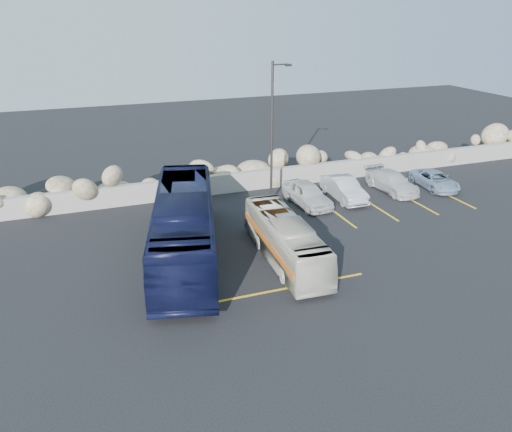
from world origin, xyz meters
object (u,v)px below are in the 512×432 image
object	(u,v)px
lamppost	(273,130)
vintage_bus	(285,240)
car_c	(392,182)
car_a	(307,194)
car_d	(435,180)
tour_coach	(184,226)
car_b	(344,189)

from	to	relation	value
lamppost	vintage_bus	bearing A→B (deg)	-107.18
lamppost	car_c	xyz separation A→B (m)	(7.73, -0.76, -3.70)
lamppost	car_a	distance (m)	4.17
car_a	car_d	world-z (taller)	car_a
tour_coach	car_c	world-z (taller)	tour_coach
vintage_bus	car_b	size ratio (longest dim) A/B	1.85
lamppost	vintage_bus	size ratio (longest dim) A/B	1.09
car_c	car_d	bearing A→B (deg)	-12.34
car_a	car_c	xyz separation A→B (m)	(5.98, 0.34, -0.08)
tour_coach	car_a	xyz separation A→B (m)	(8.03, 3.98, -0.85)
lamppost	car_c	world-z (taller)	lamppost
car_a	car_b	world-z (taller)	car_a
lamppost	tour_coach	world-z (taller)	lamppost
car_b	car_c	xyz separation A→B (m)	(3.52, 0.23, -0.06)
tour_coach	car_c	size ratio (longest dim) A/B	2.68
tour_coach	car_b	xyz separation A→B (m)	(10.50, 4.09, -0.88)
lamppost	tour_coach	distance (m)	8.55
vintage_bus	car_a	size ratio (longest dim) A/B	1.85
lamppost	car_c	distance (m)	8.60
tour_coach	car_d	world-z (taller)	tour_coach
car_a	car_b	bearing A→B (deg)	-2.00
vintage_bus	tour_coach	xyz separation A→B (m)	(-4.13, 1.89, 0.51)
vintage_bus	car_d	size ratio (longest dim) A/B	1.95
tour_coach	car_b	world-z (taller)	tour_coach
tour_coach	car_d	distance (m)	17.37
lamppost	car_a	size ratio (longest dim) A/B	2.02
tour_coach	car_d	xyz separation A→B (m)	(16.90, 3.87, -1.01)
car_a	lamppost	bearing A→B (deg)	143.01
lamppost	car_d	world-z (taller)	lamppost
lamppost	car_a	world-z (taller)	lamppost
car_c	car_d	size ratio (longest dim) A/B	1.09
car_c	car_a	bearing A→B (deg)	179.86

